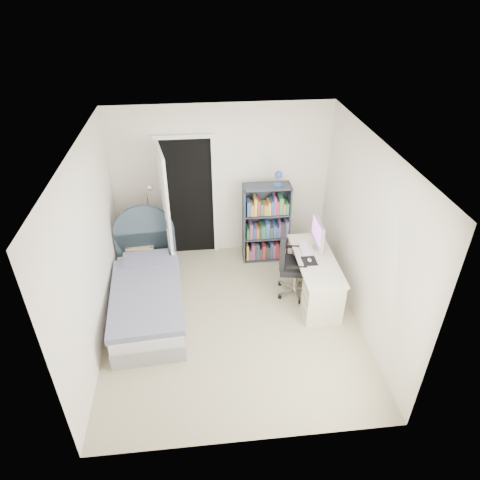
{
  "coord_description": "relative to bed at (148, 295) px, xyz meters",
  "views": [
    {
      "loc": [
        -0.37,
        -4.37,
        4.13
      ],
      "look_at": [
        0.15,
        0.45,
        1.02
      ],
      "focal_mm": 32.0,
      "sensor_mm": 36.0,
      "label": 1
    }
  ],
  "objects": [
    {
      "name": "bookcase",
      "position": [
        1.85,
        1.12,
        0.33
      ],
      "size": [
        0.75,
        0.32,
        1.57
      ],
      "color": "#323844",
      "rests_on": "ground"
    },
    {
      "name": "room_shell",
      "position": [
        1.16,
        -0.34,
        0.98
      ],
      "size": [
        3.5,
        3.7,
        2.6
      ],
      "color": "gray",
      "rests_on": "ground"
    },
    {
      "name": "floor_lamp",
      "position": [
        0.04,
        1.09,
        0.32
      ],
      "size": [
        0.21,
        0.21,
        1.45
      ],
      "color": "silver",
      "rests_on": "ground"
    },
    {
      "name": "office_chair",
      "position": [
        2.05,
        0.18,
        0.32
      ],
      "size": [
        0.58,
        0.6,
        1.08
      ],
      "color": "silver",
      "rests_on": "ground"
    },
    {
      "name": "nightstand",
      "position": [
        -0.17,
        0.99,
        0.13
      ],
      "size": [
        0.42,
        0.42,
        0.62
      ],
      "color": "tan",
      "rests_on": "ground"
    },
    {
      "name": "door",
      "position": [
        0.4,
        1.17,
        0.76
      ],
      "size": [
        0.92,
        0.82,
        2.06
      ],
      "color": "black",
      "rests_on": "ground"
    },
    {
      "name": "desk",
      "position": [
        2.38,
        0.07,
        0.09
      ],
      "size": [
        0.54,
        1.36,
        1.11
      ],
      "color": "beige",
      "rests_on": "ground"
    },
    {
      "name": "bed",
      "position": [
        0.0,
        0.0,
        0.0
      ],
      "size": [
        1.05,
        2.02,
        1.21
      ],
      "color": "gray",
      "rests_on": "ground"
    }
  ]
}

